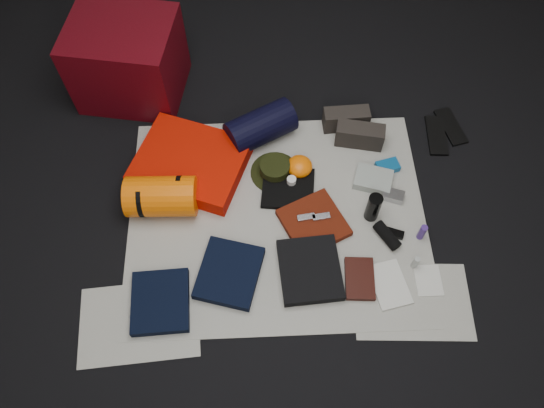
{
  "coord_description": "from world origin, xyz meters",
  "views": [
    {
      "loc": [
        -0.08,
        -1.35,
        2.54
      ],
      "look_at": [
        -0.03,
        0.03,
        0.1
      ],
      "focal_mm": 35.0,
      "sensor_mm": 36.0,
      "label": 1
    }
  ],
  "objects_px": {
    "paperback_book": "(360,279)",
    "navy_duffel": "(261,127)",
    "stuff_sack": "(161,196)",
    "water_bottle": "(373,207)",
    "sleeping_pad": "(191,163)",
    "red_cabinet": "(128,60)",
    "compact_camera": "(393,196)"
  },
  "relations": [
    {
      "from": "navy_duffel",
      "to": "paperback_book",
      "type": "relative_size",
      "value": 1.74
    },
    {
      "from": "paperback_book",
      "to": "water_bottle",
      "type": "bearing_deg",
      "value": 77.86
    },
    {
      "from": "sleeping_pad",
      "to": "water_bottle",
      "type": "bearing_deg",
      "value": -19.84
    },
    {
      "from": "sleeping_pad",
      "to": "paperback_book",
      "type": "height_order",
      "value": "sleeping_pad"
    },
    {
      "from": "paperback_book",
      "to": "navy_duffel",
      "type": "bearing_deg",
      "value": 121.25
    },
    {
      "from": "compact_camera",
      "to": "paperback_book",
      "type": "xyz_separation_m",
      "value": [
        -0.24,
        -0.47,
        -0.01
      ]
    },
    {
      "from": "stuff_sack",
      "to": "navy_duffel",
      "type": "relative_size",
      "value": 0.95
    },
    {
      "from": "paperback_book",
      "to": "red_cabinet",
      "type": "bearing_deg",
      "value": 137.02
    },
    {
      "from": "sleeping_pad",
      "to": "water_bottle",
      "type": "relative_size",
      "value": 3.1
    },
    {
      "from": "compact_camera",
      "to": "paperback_book",
      "type": "relative_size",
      "value": 0.51
    },
    {
      "from": "compact_camera",
      "to": "paperback_book",
      "type": "height_order",
      "value": "compact_camera"
    },
    {
      "from": "red_cabinet",
      "to": "navy_duffel",
      "type": "relative_size",
      "value": 1.52
    },
    {
      "from": "navy_duffel",
      "to": "paperback_book",
      "type": "height_order",
      "value": "navy_duffel"
    },
    {
      "from": "compact_camera",
      "to": "red_cabinet",
      "type": "bearing_deg",
      "value": 169.86
    },
    {
      "from": "sleeping_pad",
      "to": "navy_duffel",
      "type": "xyz_separation_m",
      "value": [
        0.4,
        0.2,
        0.05
      ]
    },
    {
      "from": "sleeping_pad",
      "to": "water_bottle",
      "type": "height_order",
      "value": "water_bottle"
    },
    {
      "from": "water_bottle",
      "to": "stuff_sack",
      "type": "bearing_deg",
      "value": 174.61
    },
    {
      "from": "navy_duffel",
      "to": "compact_camera",
      "type": "bearing_deg",
      "value": -59.76
    },
    {
      "from": "stuff_sack",
      "to": "water_bottle",
      "type": "distance_m",
      "value": 1.12
    },
    {
      "from": "stuff_sack",
      "to": "water_bottle",
      "type": "relative_size",
      "value": 1.96
    },
    {
      "from": "red_cabinet",
      "to": "sleeping_pad",
      "type": "height_order",
      "value": "red_cabinet"
    },
    {
      "from": "red_cabinet",
      "to": "paperback_book",
      "type": "bearing_deg",
      "value": -36.84
    },
    {
      "from": "water_bottle",
      "to": "compact_camera",
      "type": "xyz_separation_m",
      "value": [
        0.14,
        0.11,
        -0.07
      ]
    },
    {
      "from": "water_bottle",
      "to": "compact_camera",
      "type": "relative_size",
      "value": 1.65
    },
    {
      "from": "compact_camera",
      "to": "water_bottle",
      "type": "bearing_deg",
      "value": -121.68
    },
    {
      "from": "stuff_sack",
      "to": "navy_duffel",
      "type": "xyz_separation_m",
      "value": [
        0.54,
        0.45,
        -0.01
      ]
    },
    {
      "from": "water_bottle",
      "to": "paperback_book",
      "type": "relative_size",
      "value": 0.84
    },
    {
      "from": "stuff_sack",
      "to": "water_bottle",
      "type": "height_order",
      "value": "stuff_sack"
    },
    {
      "from": "stuff_sack",
      "to": "sleeping_pad",
      "type": "bearing_deg",
      "value": 60.43
    },
    {
      "from": "sleeping_pad",
      "to": "paperback_book",
      "type": "distance_m",
      "value": 1.13
    },
    {
      "from": "stuff_sack",
      "to": "compact_camera",
      "type": "distance_m",
      "value": 1.26
    },
    {
      "from": "stuff_sack",
      "to": "paperback_book",
      "type": "bearing_deg",
      "value": -24.96
    }
  ]
}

